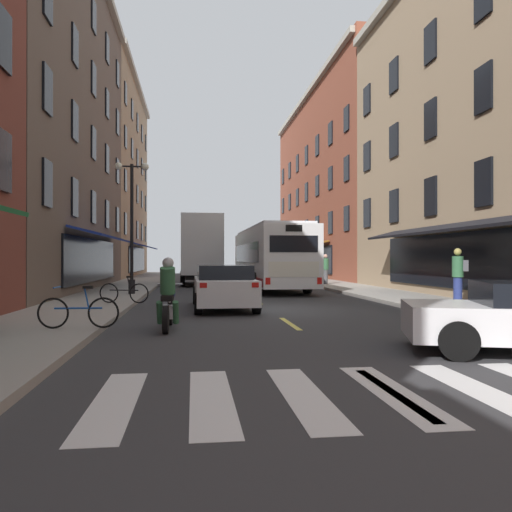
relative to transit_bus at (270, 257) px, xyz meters
The scene contains 14 objects.
ground_plane 11.08m from the transit_bus, 98.87° to the right, with size 34.80×80.00×0.10m, color #333335.
lane_centre_dashes 11.32m from the transit_bus, 98.68° to the right, with size 0.14×73.90×0.01m.
crosswalk_near 20.95m from the transit_bus, 94.64° to the right, with size 7.10×2.80×0.01m.
sidewalk_left 13.31m from the transit_bus, 125.07° to the right, with size 3.00×80.00×0.14m, color gray.
sidewalk_right 11.72m from the transit_bus, 68.70° to the right, with size 3.00×80.00×0.14m, color gray.
transit_bus is the anchor object (origin of this frame).
box_truck 5.86m from the transit_bus, 128.27° to the left, with size 2.58×7.12×4.18m.
sedan_near 10.87m from the transit_bus, 106.70° to the right, with size 1.98×4.76×1.42m.
motorcycle_rider 15.71m from the transit_bus, 107.34° to the right, with size 0.62×2.07×1.66m.
bicycle_near 11.46m from the transit_bus, 124.14° to the right, with size 1.67×0.57×0.91m.
bicycle_mid 16.92m from the transit_bus, 112.77° to the right, with size 1.71×0.48×0.91m.
pedestrian_near 12.15m from the transit_bus, 68.20° to the right, with size 0.52×0.45×1.83m.
pedestrian_mid 4.19m from the transit_bus, 28.85° to the left, with size 0.36×0.36×1.75m.
street_lamp_twin 8.42m from the transit_bus, 143.70° to the right, with size 1.42×0.32×5.57m.
Camera 1 is at (-2.41, -15.86, 1.63)m, focal length 35.20 mm.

